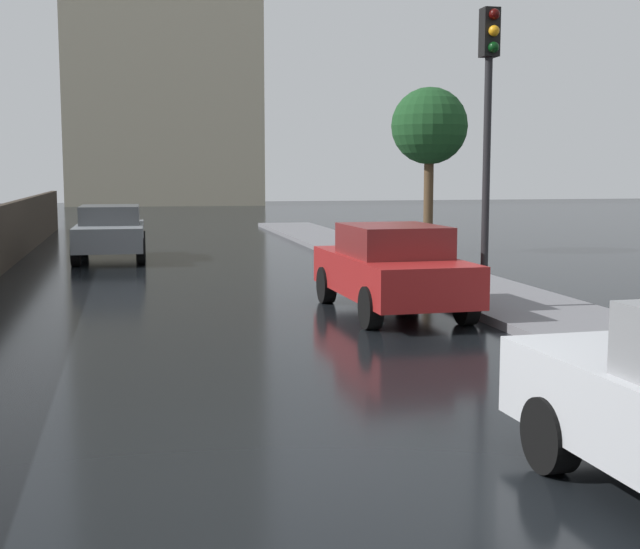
{
  "coord_description": "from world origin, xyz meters",
  "views": [
    {
      "loc": [
        -1.32,
        -6.49,
        2.35
      ],
      "look_at": [
        1.17,
        4.82,
        0.95
      ],
      "focal_mm": 48.5,
      "sensor_mm": 36.0,
      "label": 1
    }
  ],
  "objects_px": {
    "car_grey_far_ahead": "(110,231)",
    "traffic_light": "(488,104)",
    "car_red_near_kerb": "(392,268)",
    "street_tree_near": "(429,127)"
  },
  "relations": [
    {
      "from": "car_red_near_kerb",
      "to": "street_tree_near",
      "type": "height_order",
      "value": "street_tree_near"
    },
    {
      "from": "car_grey_far_ahead",
      "to": "traffic_light",
      "type": "height_order",
      "value": "traffic_light"
    },
    {
      "from": "car_red_near_kerb",
      "to": "street_tree_near",
      "type": "bearing_deg",
      "value": 65.82
    },
    {
      "from": "car_red_near_kerb",
      "to": "traffic_light",
      "type": "distance_m",
      "value": 3.04
    },
    {
      "from": "car_grey_far_ahead",
      "to": "street_tree_near",
      "type": "height_order",
      "value": "street_tree_near"
    },
    {
      "from": "car_grey_far_ahead",
      "to": "street_tree_near",
      "type": "relative_size",
      "value": 0.88
    },
    {
      "from": "car_red_near_kerb",
      "to": "car_grey_far_ahead",
      "type": "relative_size",
      "value": 0.99
    },
    {
      "from": "car_grey_far_ahead",
      "to": "traffic_light",
      "type": "bearing_deg",
      "value": 121.35
    },
    {
      "from": "car_grey_far_ahead",
      "to": "street_tree_near",
      "type": "bearing_deg",
      "value": -178.8
    },
    {
      "from": "car_red_near_kerb",
      "to": "street_tree_near",
      "type": "xyz_separation_m",
      "value": [
        4.13,
        9.88,
        2.81
      ]
    }
  ]
}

